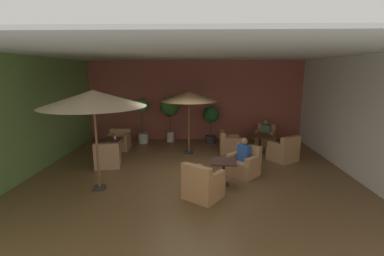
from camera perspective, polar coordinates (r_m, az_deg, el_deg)
name	(u,v)px	position (r m, az deg, el deg)	size (l,w,h in m)	color
ground_plane	(192,175)	(8.15, -0.09, -9.93)	(9.48, 8.83, 0.02)	brown
wall_back_brick	(195,101)	(12.01, 0.56, 5.68)	(9.48, 0.08, 3.46)	#994C3E
wall_left_accent	(28,117)	(9.13, -31.11, 2.05)	(0.08, 8.83, 3.46)	#689047
wall_right_plain	(361,118)	(8.88, 31.88, 1.74)	(0.08, 8.83, 3.46)	silver
ceiling_slab	(192,53)	(7.59, -0.10, 15.44)	(9.48, 8.83, 0.06)	silver
cafe_table_front_left	(112,143)	(10.05, -16.50, -3.14)	(0.73, 0.73, 0.67)	black
armchair_front_left_north	(108,157)	(9.14, -17.22, -5.91)	(0.89, 0.88, 0.83)	tan
armchair_front_left_east	(119,142)	(11.05, -15.04, -2.83)	(0.82, 0.83, 0.77)	tan
cafe_table_front_right	(260,138)	(10.51, 14.08, -2.10)	(0.86, 0.86, 0.67)	black
armchair_front_right_north	(229,144)	(10.37, 7.79, -3.38)	(0.80, 0.76, 0.82)	#B07953
armchair_front_right_east	(284,151)	(9.79, 18.72, -4.67)	(1.08, 1.07, 0.91)	tan
armchair_front_right_south	(265,138)	(11.67, 15.15, -1.96)	(0.97, 1.01, 0.87)	tan
cafe_table_mid_center	(224,166)	(7.37, 6.68, -7.91)	(0.72, 0.72, 0.67)	black
armchair_mid_center_north	(203,185)	(6.65, 2.24, -11.92)	(1.08, 1.08, 0.90)	tan
armchair_mid_center_east	(244,164)	(8.21, 10.88, -7.50)	(1.06, 1.06, 0.87)	tan
patio_umbrella_tall_red	(189,97)	(9.80, -0.68, 6.59)	(2.05, 2.05, 2.31)	#2D2D2D
patio_umbrella_center_beige	(93,99)	(7.05, -19.99, 5.78)	(2.55, 2.55, 2.57)	#2D2D2D
potted_tree_left_corner	(142,115)	(11.63, -10.41, 2.64)	(0.58, 0.58, 1.90)	beige
potted_tree_mid_left	(211,119)	(11.52, 3.99, 1.94)	(0.68, 0.68, 1.57)	#3B2F37
potted_tree_mid_right	(170,109)	(11.68, -4.65, 3.96)	(0.81, 0.81, 1.94)	beige
patron_blue_shirt	(244,150)	(8.05, 10.84, -4.65)	(0.40, 0.39, 0.68)	#284D97
patron_by_window	(266,129)	(11.54, 15.20, -0.19)	(0.45, 0.38, 0.66)	#527158
iced_drink_cup	(115,137)	(9.94, -15.88, -1.91)	(0.08, 0.08, 0.11)	white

